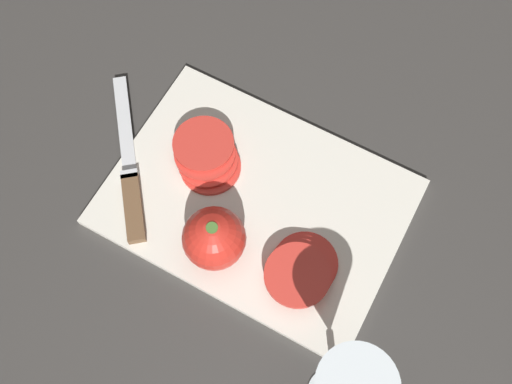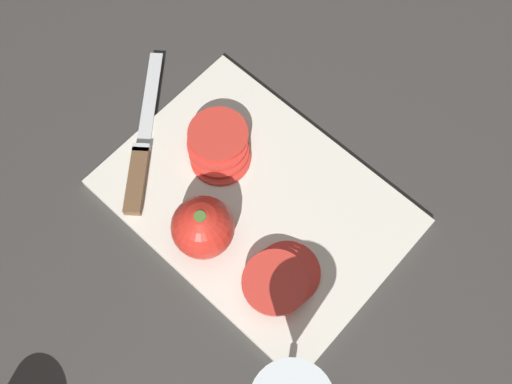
% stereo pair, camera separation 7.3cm
% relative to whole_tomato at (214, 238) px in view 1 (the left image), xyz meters
% --- Properties ---
extents(ground_plane, '(3.00, 3.00, 0.00)m').
position_rel_whole_tomato_xyz_m(ground_plane, '(-0.05, -0.12, -0.05)').
color(ground_plane, '#383533').
extents(cutting_board, '(0.40, 0.28, 0.01)m').
position_rel_whole_tomato_xyz_m(cutting_board, '(-0.01, -0.08, -0.05)').
color(cutting_board, silver).
rests_on(cutting_board, ground_plane).
extents(whole_tomato, '(0.08, 0.08, 0.08)m').
position_rel_whole_tomato_xyz_m(whole_tomato, '(0.00, 0.00, 0.00)').
color(whole_tomato, red).
rests_on(whole_tomato, cutting_board).
extents(knife, '(0.18, 0.22, 0.01)m').
position_rel_whole_tomato_xyz_m(knife, '(0.14, -0.01, -0.03)').
color(knife, silver).
rests_on(knife, cutting_board).
extents(tomato_slice_stack_near, '(0.09, 0.11, 0.03)m').
position_rel_whole_tomato_xyz_m(tomato_slice_stack_near, '(-0.11, -0.02, -0.03)').
color(tomato_slice_stack_near, red).
rests_on(tomato_slice_stack_near, cutting_board).
extents(tomato_slice_stack_far, '(0.11, 0.10, 0.03)m').
position_rel_whole_tomato_xyz_m(tomato_slice_stack_far, '(0.08, -0.10, -0.03)').
color(tomato_slice_stack_far, red).
rests_on(tomato_slice_stack_far, cutting_board).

